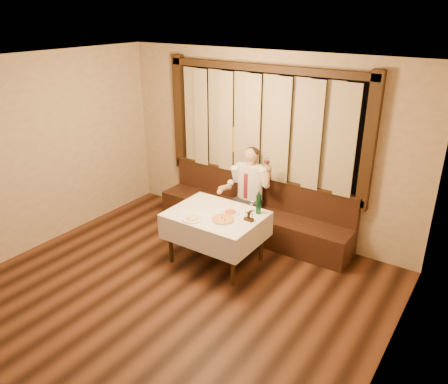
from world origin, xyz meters
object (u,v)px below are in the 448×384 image
Objects in this scene: green_bottle at (259,204)px; seated_man at (248,186)px; dining_table at (216,220)px; cruet_caddy at (249,217)px; pasta_red at (230,211)px; pizza at (223,219)px; pasta_cream at (192,217)px; banquette at (253,215)px.

green_bottle is 0.81m from seated_man.
cruet_caddy is (0.49, 0.06, 0.15)m from dining_table.
seated_man is at bearing 104.81° from pasta_red.
cruet_caddy is 1.03m from seated_man.
pizza is 0.22× the size of seated_man.
pizza is 0.41m from pasta_cream.
pasta_red is at bearing -146.13° from green_bottle.
banquette is at bearing 124.47° from green_bottle.
dining_table is 0.24m from pasta_red.
seated_man is at bearing 93.24° from dining_table.
pasta_cream is at bearing -145.67° from cruet_caddy.
dining_table is 0.95m from seated_man.
cruet_caddy is at bearing 6.60° from dining_table.
pasta_red is (0.16, 0.11, 0.14)m from dining_table.
pasta_cream is (-0.31, -0.44, 0.00)m from pasta_red.
pasta_red is at bearing 33.92° from dining_table.
pasta_red is 0.93× the size of pasta_cream.
seated_man is (-0.53, 0.61, -0.07)m from green_bottle.
banquette is 1.08m from dining_table.
dining_table is at bearing -146.08° from pasta_red.
banquette is 11.85× the size of pasta_cream.
pasta_red is at bearing 55.06° from pasta_cream.
dining_table is 9.42× the size of cruet_caddy.
banquette reaches higher than dining_table.
dining_table is 5.07× the size of pasta_red.
pizza is 1.16× the size of pasta_cream.
pasta_red is 0.40m from green_bottle.
banquette reaches higher than pasta_cream.
cruet_caddy is at bearing 31.52° from pasta_cream.
seated_man is at bearing 85.81° from pasta_cream.
pasta_cream is at bearing -113.61° from dining_table.
dining_table is at bearing -170.59° from cruet_caddy.
pizza is 0.54m from green_bottle.
green_bottle is at bearing 46.34° from pasta_cream.
green_bottle is 0.28m from cruet_caddy.
seated_man is (0.09, 1.27, 0.03)m from pasta_cream.
pasta_red is (-0.04, 0.23, 0.02)m from pizza.
banquette is at bearing 100.23° from pasta_red.
banquette is at bearing 90.00° from dining_table.
cruet_caddy is (0.49, -0.97, 0.49)m from banquette.
banquette is at bearing 99.98° from pizza.
pizza is 0.34m from cruet_caddy.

